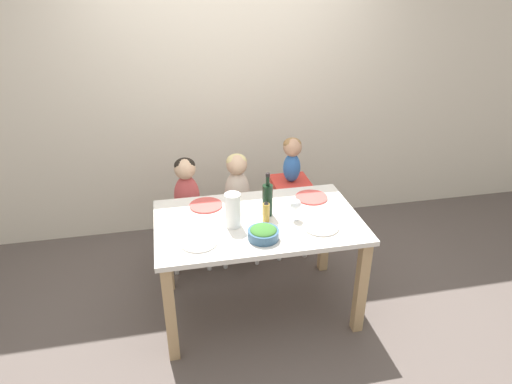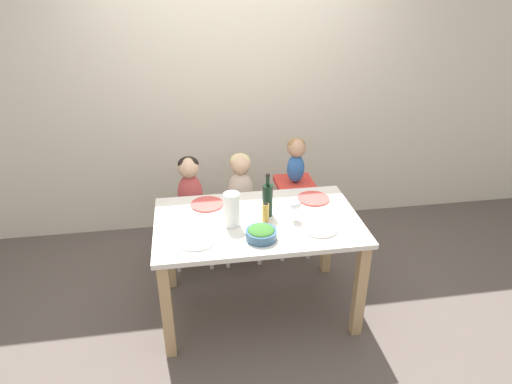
% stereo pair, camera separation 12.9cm
% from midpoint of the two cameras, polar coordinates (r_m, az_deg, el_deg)
% --- Properties ---
extents(ground_plane, '(14.00, 14.00, 0.00)m').
position_cam_midpoint_polar(ground_plane, '(3.58, -0.85, -14.15)').
color(ground_plane, '#564C47').
extents(wall_back, '(10.00, 0.06, 2.70)m').
position_cam_midpoint_polar(wall_back, '(4.16, -4.61, 12.88)').
color(wall_back, beige).
rests_on(wall_back, ground_plane).
extents(dining_table, '(1.40, 0.85, 0.77)m').
position_cam_midpoint_polar(dining_table, '(3.19, -0.93, -5.26)').
color(dining_table, silver).
rests_on(dining_table, ground_plane).
extents(chair_far_left, '(0.37, 0.41, 0.48)m').
position_cam_midpoint_polar(chair_far_left, '(3.86, -9.32, -3.87)').
color(chair_far_left, silver).
rests_on(chair_far_left, ground_plane).
extents(chair_far_center, '(0.37, 0.41, 0.48)m').
position_cam_midpoint_polar(chair_far_center, '(3.89, -3.24, -3.28)').
color(chair_far_center, silver).
rests_on(chair_far_center, ground_plane).
extents(chair_right_highchair, '(0.31, 0.35, 0.70)m').
position_cam_midpoint_polar(chair_right_highchair, '(3.90, 3.40, -0.76)').
color(chair_right_highchair, silver).
rests_on(chair_right_highchair, ground_plane).
extents(person_child_left, '(0.21, 0.19, 0.50)m').
position_cam_midpoint_polar(person_child_left, '(3.70, -9.71, 0.77)').
color(person_child_left, '#C64C4C').
rests_on(person_child_left, chair_far_left).
extents(person_child_center, '(0.21, 0.19, 0.50)m').
position_cam_midpoint_polar(person_child_center, '(3.73, -3.37, 1.34)').
color(person_child_center, beige).
rests_on(person_child_center, chair_far_center).
extents(person_baby_right, '(0.15, 0.16, 0.38)m').
position_cam_midpoint_polar(person_baby_right, '(3.74, 3.55, 4.51)').
color(person_baby_right, '#3366B2').
rests_on(person_baby_right, chair_right_highchair).
extents(wine_bottle, '(0.07, 0.07, 0.32)m').
position_cam_midpoint_polar(wine_bottle, '(3.13, 0.27, -0.87)').
color(wine_bottle, black).
rests_on(wine_bottle, dining_table).
extents(paper_towel_roll, '(0.11, 0.11, 0.24)m').
position_cam_midpoint_polar(paper_towel_roll, '(3.01, -4.15, -2.30)').
color(paper_towel_roll, white).
rests_on(paper_towel_roll, dining_table).
extents(wine_glass_near, '(0.08, 0.08, 0.15)m').
position_cam_midpoint_polar(wine_glass_near, '(3.09, 3.80, -1.64)').
color(wine_glass_near, white).
rests_on(wine_glass_near, dining_table).
extents(salad_bowl_large, '(0.20, 0.20, 0.08)m').
position_cam_midpoint_polar(salad_bowl_large, '(2.90, -0.35, -5.16)').
color(salad_bowl_large, '#335675').
rests_on(salad_bowl_large, dining_table).
extents(dinner_plate_front_left, '(0.24, 0.24, 0.01)m').
position_cam_midpoint_polar(dinner_plate_front_left, '(2.91, -8.43, -6.24)').
color(dinner_plate_front_left, silver).
rests_on(dinner_plate_front_left, dining_table).
extents(dinner_plate_back_left, '(0.24, 0.24, 0.01)m').
position_cam_midpoint_polar(dinner_plate_back_left, '(3.32, -7.38, -1.67)').
color(dinner_plate_back_left, '#D14C47').
rests_on(dinner_plate_back_left, dining_table).
extents(dinner_plate_back_right, '(0.24, 0.24, 0.01)m').
position_cam_midpoint_polar(dinner_plate_back_right, '(3.42, 5.89, -0.68)').
color(dinner_plate_back_right, '#D14C47').
rests_on(dinner_plate_back_right, dining_table).
extents(dinner_plate_front_right, '(0.24, 0.24, 0.01)m').
position_cam_midpoint_polar(dinner_plate_front_right, '(3.06, 6.89, -4.37)').
color(dinner_plate_front_right, silver).
rests_on(dinner_plate_front_right, dining_table).
extents(condiment_bottle_hot_sauce, '(0.05, 0.05, 0.16)m').
position_cam_midpoint_polar(condiment_bottle_hot_sauce, '(3.07, 0.07, -2.49)').
color(condiment_bottle_hot_sauce, '#BC8E33').
rests_on(condiment_bottle_hot_sauce, dining_table).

